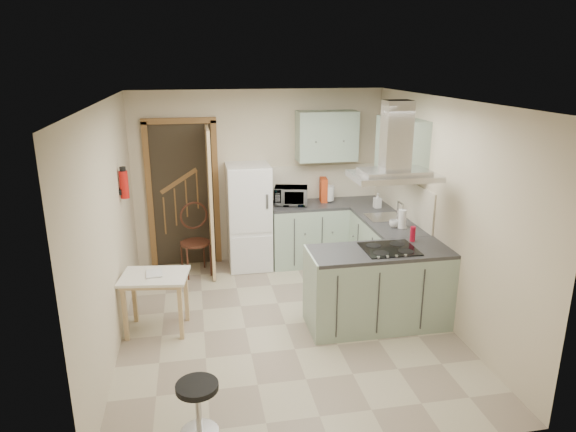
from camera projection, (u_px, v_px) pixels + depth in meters
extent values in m
plane|color=tan|center=(286.00, 324.00, 5.85)|extent=(4.20, 4.20, 0.00)
plane|color=silver|center=(285.00, 100.00, 5.11)|extent=(4.20, 4.20, 0.00)
plane|color=beige|center=(259.00, 177.00, 7.45)|extent=(3.60, 0.00, 3.60)
plane|color=beige|center=(110.00, 230.00, 5.16)|extent=(0.00, 4.20, 4.20)
plane|color=beige|center=(442.00, 211.00, 5.80)|extent=(0.00, 4.20, 4.20)
cube|color=brown|center=(183.00, 195.00, 7.29)|extent=(1.10, 0.12, 2.10)
cube|color=white|center=(249.00, 217.00, 7.28)|extent=(0.60, 0.60, 1.50)
cube|color=#9EB2A0|center=(308.00, 233.00, 7.52)|extent=(1.08, 0.60, 0.90)
cube|color=#9EB2A0|center=(378.00, 245.00, 7.04)|extent=(0.60, 1.95, 0.90)
cube|color=beige|center=(324.00, 181.00, 7.64)|extent=(1.68, 0.02, 0.50)
cube|color=#9EB2A0|center=(327.00, 136.00, 7.28)|extent=(0.85, 0.35, 0.70)
cube|color=#9EB2A0|center=(401.00, 147.00, 6.39)|extent=(0.35, 0.90, 0.70)
cube|color=#9EB2A0|center=(379.00, 288.00, 5.73)|extent=(1.55, 0.65, 0.90)
cube|color=black|center=(389.00, 249.00, 5.61)|extent=(0.58, 0.50, 0.01)
cube|color=silver|center=(394.00, 176.00, 5.37)|extent=(0.90, 0.55, 0.10)
cube|color=silver|center=(385.00, 217.00, 6.74)|extent=(0.45, 0.40, 0.01)
cylinder|color=#B2140F|center=(124.00, 185.00, 5.95)|extent=(0.10, 0.10, 0.32)
cube|color=#D8B784|center=(157.00, 303.00, 5.63)|extent=(0.77, 0.62, 0.66)
cube|color=#482118|center=(195.00, 243.00, 7.10)|extent=(0.50, 0.50, 0.91)
cylinder|color=black|center=(198.00, 408.00, 4.09)|extent=(0.35, 0.35, 0.46)
imported|color=black|center=(291.00, 196.00, 7.31)|extent=(0.52, 0.41, 0.26)
cylinder|color=white|center=(328.00, 193.00, 7.47)|extent=(0.19, 0.19, 0.25)
cube|color=#C43E17|center=(323.00, 190.00, 7.47)|extent=(0.12, 0.24, 0.34)
imported|color=#A09DA8|center=(377.00, 201.00, 7.16)|extent=(0.10, 0.10, 0.21)
cylinder|color=silver|center=(402.00, 219.00, 6.28)|extent=(0.12, 0.12, 0.24)
imported|color=white|center=(394.00, 224.00, 6.34)|extent=(0.13, 0.13, 0.09)
cylinder|color=red|center=(413.00, 234.00, 5.84)|extent=(0.07, 0.07, 0.17)
imported|color=#99333D|center=(146.00, 271.00, 5.52)|extent=(0.19, 0.24, 0.10)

